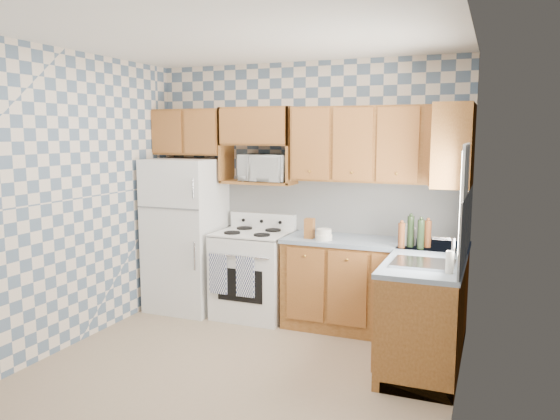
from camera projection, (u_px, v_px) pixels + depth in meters
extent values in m
plane|color=#8C765C|center=(241.00, 369.00, 4.56)|extent=(3.40, 3.40, 0.00)
cube|color=slate|center=(305.00, 190.00, 5.85)|extent=(3.40, 0.02, 2.70)
cube|color=slate|center=(462.00, 222.00, 3.75)|extent=(0.02, 3.20, 2.70)
cube|color=silver|center=(341.00, 206.00, 5.71)|extent=(2.60, 0.02, 0.56)
cube|color=silver|center=(466.00, 225.00, 4.51)|extent=(0.02, 1.60, 0.56)
cube|color=silver|center=(186.00, 235.00, 6.07)|extent=(0.75, 0.70, 1.68)
cube|color=silver|center=(253.00, 275.00, 5.85)|extent=(0.76, 0.65, 0.90)
cube|color=silver|center=(253.00, 233.00, 5.78)|extent=(0.76, 0.65, 0.02)
cube|color=silver|center=(263.00, 221.00, 6.02)|extent=(0.76, 0.08, 0.17)
cube|color=navy|center=(218.00, 274.00, 5.61)|extent=(0.20, 0.02, 0.41)
cube|color=navy|center=(245.00, 277.00, 5.49)|extent=(0.20, 0.02, 0.41)
cube|color=brown|center=(373.00, 288.00, 5.40)|extent=(1.75, 0.60, 0.88)
cube|color=brown|center=(427.00, 310.00, 4.73)|extent=(0.60, 1.60, 0.88)
cube|color=slate|center=(374.00, 242.00, 5.33)|extent=(1.77, 0.63, 0.04)
cube|color=slate|center=(428.00, 258.00, 4.66)|extent=(0.63, 1.60, 0.04)
cube|color=brown|center=(380.00, 144.00, 5.33)|extent=(1.75, 0.33, 0.74)
cube|color=brown|center=(191.00, 132.00, 6.08)|extent=(0.82, 0.33, 0.50)
cube|color=brown|center=(454.00, 145.00, 4.89)|extent=(0.33, 0.70, 0.74)
cube|color=brown|center=(259.00, 182.00, 5.86)|extent=(0.80, 0.33, 0.03)
imported|color=silver|center=(266.00, 168.00, 5.80)|extent=(0.53, 0.36, 0.29)
cube|color=#B7B7BC|center=(423.00, 264.00, 4.34)|extent=(0.48, 0.40, 0.03)
cube|color=white|center=(464.00, 200.00, 4.16)|extent=(0.02, 0.66, 0.86)
cylinder|color=black|center=(411.00, 231.00, 5.00)|extent=(0.06, 0.06, 0.29)
cylinder|color=black|center=(421.00, 234.00, 4.91)|extent=(0.06, 0.06, 0.27)
cylinder|color=#5D3017|center=(428.00, 234.00, 4.99)|extent=(0.06, 0.06, 0.25)
cylinder|color=#5D3017|center=(401.00, 235.00, 4.96)|extent=(0.06, 0.06, 0.23)
cube|color=brown|center=(310.00, 228.00, 5.42)|extent=(0.09, 0.09, 0.20)
cylinder|color=silver|center=(409.00, 236.00, 5.09)|extent=(0.13, 0.13, 0.17)
cylinder|color=silver|center=(450.00, 262.00, 4.05)|extent=(0.06, 0.06, 0.17)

